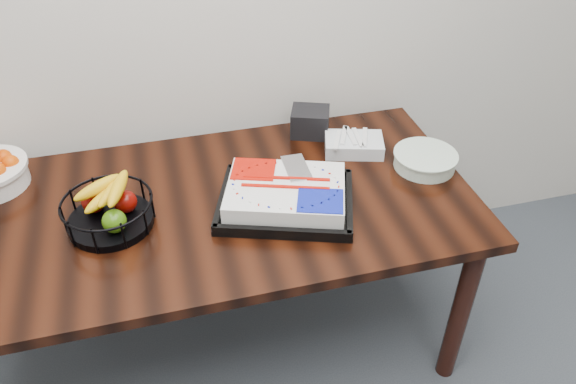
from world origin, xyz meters
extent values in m
cube|color=black|center=(0.00, 2.00, 0.73)|extent=(1.80, 0.90, 0.04)
cylinder|color=black|center=(-0.82, 2.37, 0.35)|extent=(0.07, 0.07, 0.71)
cylinder|color=black|center=(0.82, 1.63, 0.35)|extent=(0.07, 0.07, 0.71)
cylinder|color=black|center=(0.82, 2.37, 0.35)|extent=(0.07, 0.07, 0.71)
cube|color=black|center=(0.24, 1.92, 0.76)|extent=(0.54, 0.48, 0.02)
cube|color=white|center=(0.24, 1.92, 0.80)|extent=(0.46, 0.40, 0.07)
cube|color=#BB0F04|center=(0.12, 2.00, 0.84)|extent=(0.18, 0.17, 0.00)
cube|color=#0E1B9F|center=(0.35, 1.84, 0.84)|extent=(0.18, 0.17, 0.00)
cube|color=silver|center=(0.26, 2.02, 0.84)|extent=(0.08, 0.16, 0.00)
cylinder|color=black|center=(-0.34, 1.97, 0.76)|extent=(0.27, 0.27, 0.03)
torus|color=black|center=(-0.34, 1.97, 0.85)|extent=(0.29, 0.29, 0.01)
cylinder|color=white|center=(0.79, 2.01, 0.78)|extent=(0.23, 0.23, 0.05)
cylinder|color=white|center=(0.79, 2.01, 0.80)|extent=(0.24, 0.24, 0.01)
cube|color=silver|center=(0.57, 2.18, 0.78)|extent=(0.25, 0.20, 0.06)
cube|color=black|center=(0.45, 2.35, 0.80)|extent=(0.18, 0.17, 0.11)
camera|label=1|loc=(-0.14, 0.48, 1.96)|focal=35.00mm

